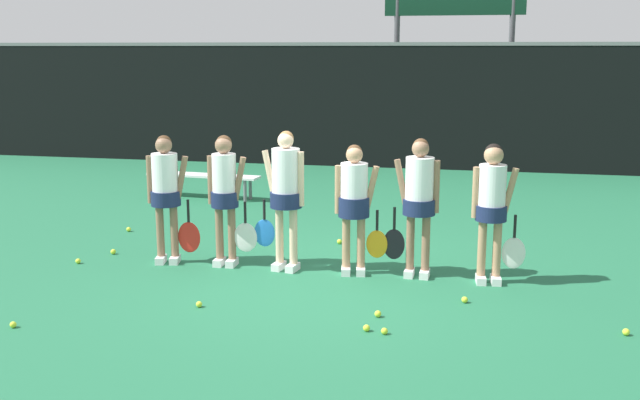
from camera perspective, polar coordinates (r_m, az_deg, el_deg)
name	(u,v)px	position (r m, az deg, el deg)	size (l,w,h in m)	color
ground_plane	(325,273)	(9.36, 0.35, -5.57)	(140.00, 140.00, 0.00)	#216642
fence_windscreen	(400,106)	(17.41, 6.11, 7.17)	(60.00, 0.08, 2.88)	black
scoreboard	(454,8)	(18.88, 10.21, 14.17)	(3.36, 0.15, 4.75)	#515156
bench_courtside	(203,177)	(14.09, -8.90, 1.72)	(2.20, 0.54, 0.44)	silver
player_0	(166,188)	(9.78, -11.65, 0.87)	(0.67, 0.38, 1.67)	#8C664C
player_1	(225,190)	(9.53, -7.24, 0.77)	(0.64, 0.35, 1.68)	#8C664C
player_2	(286,188)	(9.26, -2.64, 0.90)	(0.67, 0.40, 1.76)	beige
player_3	(354,199)	(9.11, 2.64, 0.08)	(0.65, 0.38, 1.61)	tan
player_4	(419,196)	(9.06, 7.53, 0.33)	(0.66, 0.39, 1.70)	#8C664C
player_5	(492,201)	(8.96, 12.99, -0.10)	(0.64, 0.37, 1.67)	tan
tennis_ball_0	(465,300)	(8.44, 10.97, -7.47)	(0.07, 0.07, 0.07)	#CCE033
tennis_ball_1	(78,261)	(10.24, -17.95, -4.45)	(0.07, 0.07, 0.07)	#CCE033
tennis_ball_2	(361,247)	(10.45, 3.13, -3.58)	(0.07, 0.07, 0.07)	#CCE033
tennis_ball_3	(129,229)	(11.78, -14.37, -2.18)	(0.07, 0.07, 0.07)	#CCE033
tennis_ball_4	(626,332)	(7.97, 22.29, -9.29)	(0.07, 0.07, 0.07)	#CCE033
tennis_ball_5	(13,325)	(8.18, -22.34, -8.78)	(0.07, 0.07, 0.07)	#CCE033
tennis_ball_6	(199,304)	(8.26, -9.20, -7.85)	(0.07, 0.07, 0.07)	#CCE033
tennis_ball_7	(113,252)	(10.56, -15.48, -3.82)	(0.07, 0.07, 0.07)	#CCE033
tennis_ball_8	(378,314)	(7.89, 4.43, -8.64)	(0.07, 0.07, 0.07)	#CCE033
tennis_ball_9	(384,331)	(7.45, 4.93, -9.92)	(0.07, 0.07, 0.07)	#CCE033
tennis_ball_10	(339,242)	(10.70, 1.49, -3.19)	(0.07, 0.07, 0.07)	#CCE033
tennis_ball_11	(366,328)	(7.51, 3.56, -9.71)	(0.07, 0.07, 0.07)	#CCE033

